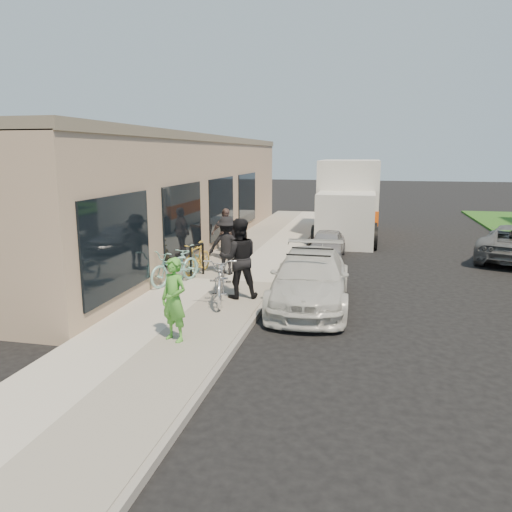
{
  "coord_description": "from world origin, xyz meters",
  "views": [
    {
      "loc": [
        1.87,
        -9.86,
        3.58
      ],
      "look_at": [
        -0.84,
        2.11,
        1.05
      ],
      "focal_mm": 35.0,
      "sensor_mm": 36.0,
      "label": 1
    }
  ],
  "objects_px": {
    "woman_rider": "(174,300)",
    "bystander_b": "(225,234)",
    "bike_rack": "(197,257)",
    "man_standing": "(239,258)",
    "sedan_silver": "(327,244)",
    "tandem_bike": "(221,278)",
    "sandwich_board": "(229,238)",
    "cruiser_bike_b": "(175,266)",
    "moving_truck": "(349,203)",
    "bystander_a": "(227,246)",
    "sedan_white": "(310,279)",
    "cruiser_bike_c": "(197,258)",
    "cruiser_bike_a": "(188,262)"
  },
  "relations": [
    {
      "from": "cruiser_bike_c",
      "to": "sandwich_board",
      "type": "bearing_deg",
      "value": 99.7
    },
    {
      "from": "bike_rack",
      "to": "cruiser_bike_c",
      "type": "bearing_deg",
      "value": 109.09
    },
    {
      "from": "woman_rider",
      "to": "bystander_b",
      "type": "height_order",
      "value": "bystander_b"
    },
    {
      "from": "cruiser_bike_b",
      "to": "cruiser_bike_c",
      "type": "xyz_separation_m",
      "value": [
        0.17,
        1.24,
        -0.01
      ]
    },
    {
      "from": "bike_rack",
      "to": "sedan_white",
      "type": "distance_m",
      "value": 3.72
    },
    {
      "from": "bike_rack",
      "to": "sedan_silver",
      "type": "bearing_deg",
      "value": 50.42
    },
    {
      "from": "cruiser_bike_a",
      "to": "cruiser_bike_c",
      "type": "height_order",
      "value": "cruiser_bike_c"
    },
    {
      "from": "tandem_bike",
      "to": "cruiser_bike_a",
      "type": "height_order",
      "value": "tandem_bike"
    },
    {
      "from": "moving_truck",
      "to": "bystander_a",
      "type": "xyz_separation_m",
      "value": [
        -3.06,
        -8.71,
        -0.48
      ]
    },
    {
      "from": "cruiser_bike_a",
      "to": "bystander_a",
      "type": "bearing_deg",
      "value": 42.09
    },
    {
      "from": "woman_rider",
      "to": "man_standing",
      "type": "distance_m",
      "value": 3.05
    },
    {
      "from": "woman_rider",
      "to": "cruiser_bike_c",
      "type": "xyz_separation_m",
      "value": [
        -1.36,
        5.13,
        -0.32
      ]
    },
    {
      "from": "sedan_white",
      "to": "cruiser_bike_a",
      "type": "distance_m",
      "value": 3.85
    },
    {
      "from": "sedan_white",
      "to": "sedan_silver",
      "type": "xyz_separation_m",
      "value": [
        -0.07,
        5.55,
        -0.15
      ]
    },
    {
      "from": "man_standing",
      "to": "cruiser_bike_c",
      "type": "distance_m",
      "value": 2.83
    },
    {
      "from": "sedan_white",
      "to": "sedan_silver",
      "type": "bearing_deg",
      "value": 87.84
    },
    {
      "from": "bike_rack",
      "to": "woman_rider",
      "type": "height_order",
      "value": "woman_rider"
    },
    {
      "from": "bike_rack",
      "to": "sedan_silver",
      "type": "height_order",
      "value": "bike_rack"
    },
    {
      "from": "bystander_b",
      "to": "sedan_white",
      "type": "bearing_deg",
      "value": -92.68
    },
    {
      "from": "sedan_silver",
      "to": "woman_rider",
      "type": "relative_size",
      "value": 1.85
    },
    {
      "from": "sandwich_board",
      "to": "cruiser_bike_a",
      "type": "distance_m",
      "value": 3.96
    },
    {
      "from": "cruiser_bike_c",
      "to": "bystander_a",
      "type": "distance_m",
      "value": 0.95
    },
    {
      "from": "bike_rack",
      "to": "cruiser_bike_b",
      "type": "height_order",
      "value": "cruiser_bike_b"
    },
    {
      "from": "sedan_silver",
      "to": "moving_truck",
      "type": "distance_m",
      "value": 5.27
    },
    {
      "from": "moving_truck",
      "to": "cruiser_bike_a",
      "type": "distance_m",
      "value": 10.2
    },
    {
      "from": "bike_rack",
      "to": "sedan_silver",
      "type": "relative_size",
      "value": 0.32
    },
    {
      "from": "woman_rider",
      "to": "cruiser_bike_b",
      "type": "xyz_separation_m",
      "value": [
        -1.53,
        3.89,
        -0.31
      ]
    },
    {
      "from": "tandem_bike",
      "to": "bystander_a",
      "type": "height_order",
      "value": "bystander_a"
    },
    {
      "from": "moving_truck",
      "to": "cruiser_bike_a",
      "type": "bearing_deg",
      "value": -113.44
    },
    {
      "from": "cruiser_bike_a",
      "to": "bystander_b",
      "type": "bearing_deg",
      "value": 91.86
    },
    {
      "from": "bystander_a",
      "to": "man_standing",
      "type": "bearing_deg",
      "value": 109.13
    },
    {
      "from": "man_standing",
      "to": "cruiser_bike_b",
      "type": "bearing_deg",
      "value": -43.93
    },
    {
      "from": "sedan_silver",
      "to": "bystander_b",
      "type": "relative_size",
      "value": 1.73
    },
    {
      "from": "man_standing",
      "to": "cruiser_bike_a",
      "type": "bearing_deg",
      "value": -60.45
    },
    {
      "from": "cruiser_bike_a",
      "to": "bike_rack",
      "type": "bearing_deg",
      "value": 46.91
    },
    {
      "from": "tandem_bike",
      "to": "sandwich_board",
      "type": "bearing_deg",
      "value": 88.96
    },
    {
      "from": "bike_rack",
      "to": "man_standing",
      "type": "bearing_deg",
      "value": -46.52
    },
    {
      "from": "tandem_bike",
      "to": "cruiser_bike_b",
      "type": "relative_size",
      "value": 1.17
    },
    {
      "from": "tandem_bike",
      "to": "woman_rider",
      "type": "distance_m",
      "value": 2.66
    },
    {
      "from": "sandwich_board",
      "to": "cruiser_bike_b",
      "type": "relative_size",
      "value": 0.51
    },
    {
      "from": "sandwich_board",
      "to": "moving_truck",
      "type": "relative_size",
      "value": 0.14
    },
    {
      "from": "sedan_silver",
      "to": "bystander_b",
      "type": "xyz_separation_m",
      "value": [
        -3.2,
        -1.53,
        0.49
      ]
    },
    {
      "from": "sandwich_board",
      "to": "tandem_bike",
      "type": "distance_m",
      "value": 6.13
    },
    {
      "from": "man_standing",
      "to": "cruiser_bike_a",
      "type": "relative_size",
      "value": 1.3
    },
    {
      "from": "sedan_white",
      "to": "cruiser_bike_b",
      "type": "xyz_separation_m",
      "value": [
        -3.68,
        0.63,
        -0.02
      ]
    },
    {
      "from": "sandwich_board",
      "to": "tandem_bike",
      "type": "height_order",
      "value": "tandem_bike"
    },
    {
      "from": "bike_rack",
      "to": "cruiser_bike_a",
      "type": "bearing_deg",
      "value": -141.95
    },
    {
      "from": "moving_truck",
      "to": "cruiser_bike_c",
      "type": "height_order",
      "value": "moving_truck"
    },
    {
      "from": "sandwich_board",
      "to": "moving_truck",
      "type": "bearing_deg",
      "value": 30.09
    },
    {
      "from": "tandem_bike",
      "to": "cruiser_bike_a",
      "type": "distance_m",
      "value": 2.53
    }
  ]
}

